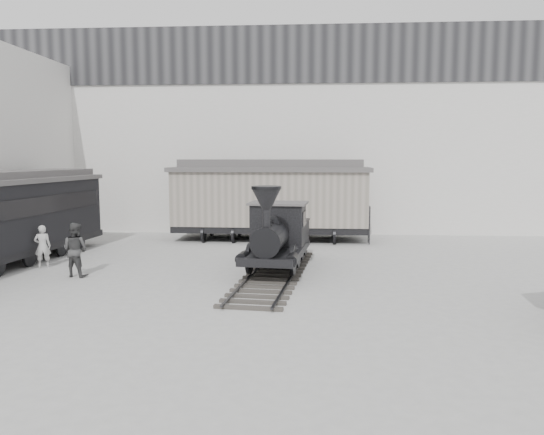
# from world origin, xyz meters

# --- Properties ---
(ground) EXTENTS (90.00, 90.00, 0.00)m
(ground) POSITION_xyz_m (0.00, 0.00, 0.00)
(ground) COLOR #9E9E9B
(north_wall) EXTENTS (34.00, 2.51, 11.00)m
(north_wall) POSITION_xyz_m (0.00, 14.98, 5.55)
(north_wall) COLOR silver
(north_wall) RESTS_ON ground
(locomotive) EXTENTS (2.82, 9.05, 3.14)m
(locomotive) POSITION_xyz_m (0.77, 4.17, 1.16)
(locomotive) COLOR #282521
(locomotive) RESTS_ON ground
(boxcar) EXTENTS (9.88, 3.20, 4.03)m
(boxcar) POSITION_xyz_m (-0.01, 11.56, 2.11)
(boxcar) COLOR black
(boxcar) RESTS_ON ground
(visitor_a) EXTENTS (0.69, 0.59, 1.61)m
(visitor_a) POSITION_xyz_m (-8.08, 4.30, 0.81)
(visitor_a) COLOR beige
(visitor_a) RESTS_ON ground
(visitor_b) EXTENTS (1.05, 0.90, 1.89)m
(visitor_b) POSITION_xyz_m (-6.19, 2.93, 0.95)
(visitor_b) COLOR #3D3D3E
(visitor_b) RESTS_ON ground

